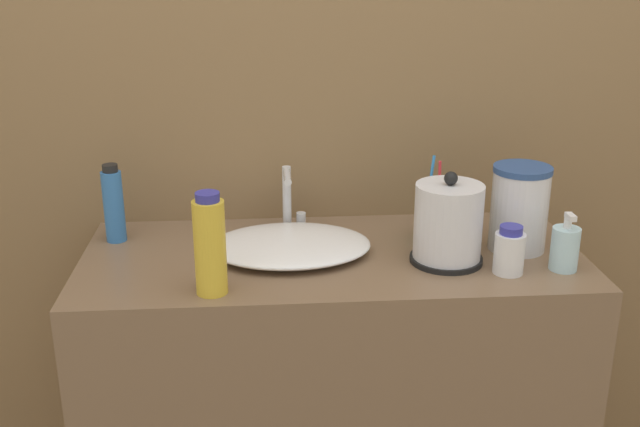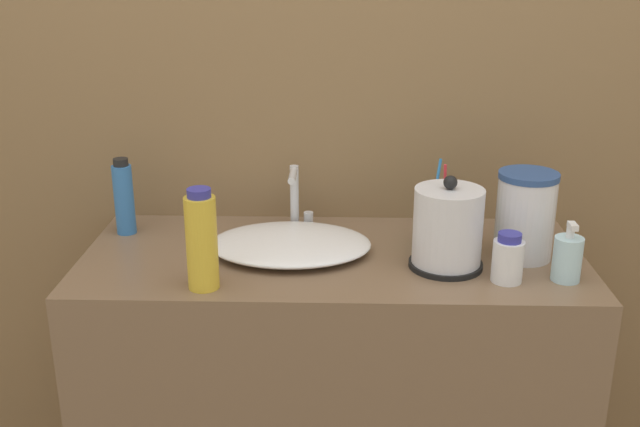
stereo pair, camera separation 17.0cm
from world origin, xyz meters
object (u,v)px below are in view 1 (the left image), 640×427
mouthwash_bottle (210,245)px  shampoo_bottle (114,205)px  toothbrush_cup (433,219)px  hand_cream_bottle (509,251)px  lotion_bottle (565,248)px  faucet (289,197)px  electric_kettle (448,226)px  water_pitcher (519,208)px

mouthwash_bottle → shampoo_bottle: bearing=128.6°
toothbrush_cup → hand_cream_bottle: 0.25m
toothbrush_cup → lotion_bottle: toothbrush_cup is taller
lotion_bottle → mouthwash_bottle: (-0.77, -0.06, 0.05)m
shampoo_bottle → hand_cream_bottle: 0.93m
lotion_bottle → mouthwash_bottle: bearing=-175.6°
mouthwash_bottle → hand_cream_bottle: 0.64m
faucet → shampoo_bottle: size_ratio=0.84×
electric_kettle → water_pitcher: (0.18, 0.06, 0.02)m
toothbrush_cup → shampoo_bottle: toothbrush_cup is taller
shampoo_bottle → mouthwash_bottle: bearing=-51.4°
hand_cream_bottle → water_pitcher: (0.06, 0.13, 0.05)m
mouthwash_bottle → faucet: bearing=63.6°
toothbrush_cup → lotion_bottle: bearing=-39.5°
faucet → lotion_bottle: faucet is taller
lotion_bottle → water_pitcher: size_ratio=0.66×
toothbrush_cup → shampoo_bottle: (-0.77, 0.05, 0.04)m
electric_kettle → shampoo_bottle: 0.79m
electric_kettle → mouthwash_bottle: 0.53m
toothbrush_cup → hand_cream_bottle: toothbrush_cup is taller
electric_kettle → shampoo_bottle: bearing=166.2°
shampoo_bottle → water_pitcher: (0.95, -0.13, 0.01)m
faucet → hand_cream_bottle: bearing=-32.9°
hand_cream_bottle → toothbrush_cup: bearing=119.7°
faucet → water_pitcher: water_pitcher is taller
lotion_bottle → shampoo_bottle: 1.05m
lotion_bottle → water_pitcher: water_pitcher is taller
faucet → toothbrush_cup: bearing=-14.3°
lotion_bottle → water_pitcher: 0.15m
mouthwash_bottle → electric_kettle: bearing=13.2°
mouthwash_bottle → water_pitcher: size_ratio=1.08×
hand_cream_bottle → water_pitcher: bearing=65.0°
faucet → hand_cream_bottle: 0.55m
faucet → water_pitcher: 0.55m
shampoo_bottle → mouthwash_bottle: size_ratio=0.88×
toothbrush_cup → hand_cream_bottle: size_ratio=1.88×
lotion_bottle → water_pitcher: (-0.06, 0.13, 0.05)m
electric_kettle → shampoo_bottle: (-0.77, 0.19, 0.01)m
faucet → toothbrush_cup: size_ratio=0.79×
shampoo_bottle → water_pitcher: 0.96m
hand_cream_bottle → shampoo_bottle: bearing=163.6°
faucet → mouthwash_bottle: mouthwash_bottle is taller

